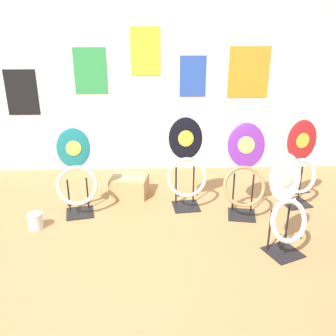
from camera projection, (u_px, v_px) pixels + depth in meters
The scene contains 9 objects.
ground_plane at pixel (110, 284), 2.92m from camera, with size 14.00×14.00×0.00m, color #A37547.
wall_back at pixel (125, 72), 4.68m from camera, with size 8.00×0.07×2.60m.
toilet_seat_display_white_plain at pixel (287, 212), 3.17m from camera, with size 0.43×0.38×0.90m.
toilet_seat_display_teal_sax at pixel (76, 176), 3.82m from camera, with size 0.44×0.33×0.92m.
toilet_seat_display_jazz_black at pixel (186, 167), 3.95m from camera, with size 0.44×0.32×0.97m.
toilet_seat_display_crimson_swirl at pixel (300, 166), 4.01m from camera, with size 0.42×0.34×0.95m.
toilet_seat_display_purple_note at pixel (244, 176), 3.80m from camera, with size 0.46×0.47×0.94m.
paint_can at pixel (35, 220), 3.67m from camera, with size 0.15×0.15×0.16m.
storage_box at pixel (130, 186), 4.35m from camera, with size 0.46×0.41×0.23m.
Camera 1 is at (0.36, -2.38, 1.94)m, focal length 40.00 mm.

